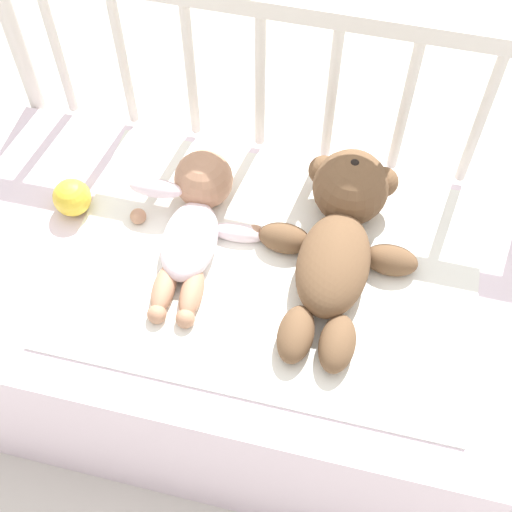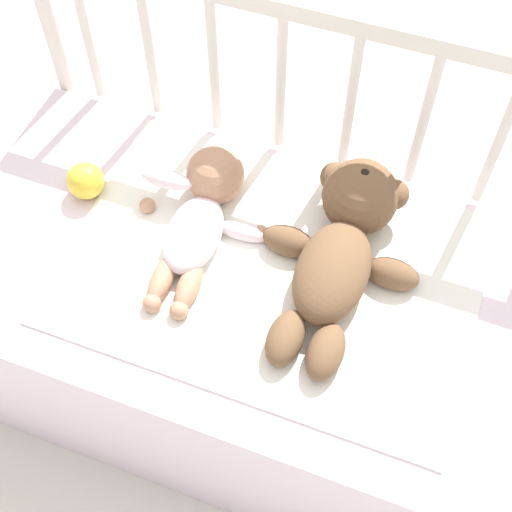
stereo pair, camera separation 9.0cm
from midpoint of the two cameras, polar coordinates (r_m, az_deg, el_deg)
The scene contains 7 objects.
ground_plane at distance 1.83m, azimuth 1.34°, elevation -9.90°, with size 12.00×12.00×0.00m, color silver.
crib_mattress at distance 1.61m, azimuth 1.51°, elevation -6.37°, with size 1.25×0.65×0.49m.
crib_rail at distance 1.51m, azimuth 6.38°, elevation 11.35°, with size 1.25×0.04×0.87m.
blanket at distance 1.40m, azimuth 3.10°, elevation -1.11°, with size 0.80×0.56×0.01m.
teddy_bear at distance 1.38m, azimuth 8.86°, elevation 0.99°, with size 0.32×0.46×0.16m.
baby at distance 1.43m, azimuth -2.56°, elevation 3.43°, with size 0.29×0.38×0.12m.
toy_ball at distance 1.52m, azimuth -11.83°, elevation 5.84°, with size 0.08×0.08×0.08m.
Camera 2 is at (0.26, -0.69, 1.67)m, focal length 50.00 mm.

